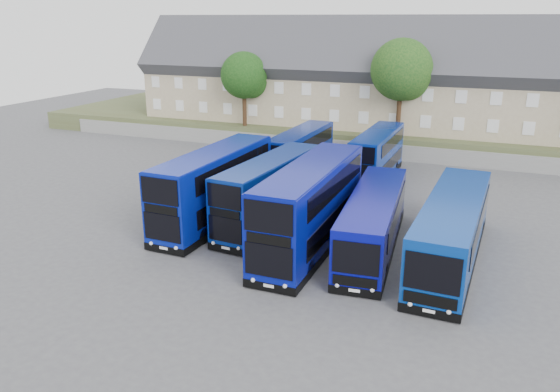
{
  "coord_description": "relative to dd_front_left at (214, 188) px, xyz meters",
  "views": [
    {
      "loc": [
        10.63,
        -26.84,
        12.88
      ],
      "look_at": [
        -1.42,
        3.47,
        2.2
      ],
      "focal_mm": 35.0,
      "sensor_mm": 36.0,
      "label": 1
    }
  ],
  "objects": [
    {
      "name": "dd_front_mid",
      "position": [
        3.59,
        0.81,
        -0.19
      ],
      "size": [
        3.48,
        11.05,
        4.32
      ],
      "rotation": [
        0.0,
        0.0,
        -0.09
      ],
      "color": "navy",
      "rests_on": "ground"
    },
    {
      "name": "coach_east_b",
      "position": [
        15.02,
        -0.86,
        -0.53
      ],
      "size": [
        3.34,
        13.43,
        3.64
      ],
      "rotation": [
        0.0,
        0.0,
        -0.04
      ],
      "color": "navy",
      "rests_on": "ground"
    },
    {
      "name": "retaining_wall",
      "position": [
        5.89,
        20.87,
        -1.57
      ],
      "size": [
        70.0,
        0.4,
        1.5
      ],
      "primitive_type": "cube",
      "color": "slate",
      "rests_on": "ground"
    },
    {
      "name": "dd_rear_right",
      "position": [
        7.78,
        13.64,
        -0.34
      ],
      "size": [
        2.58,
        10.19,
        4.02
      ],
      "rotation": [
        0.0,
        0.0,
        -0.03
      ],
      "color": "navy",
      "rests_on": "ground"
    },
    {
      "name": "ground",
      "position": [
        5.89,
        -3.13,
        -2.32
      ],
      "size": [
        120.0,
        120.0,
        0.0
      ],
      "primitive_type": "plane",
      "color": "#4B4A50",
      "rests_on": "ground"
    },
    {
      "name": "tree_west",
      "position": [
        -7.96,
        21.97,
        4.73
      ],
      "size": [
        4.8,
        4.8,
        7.65
      ],
      "color": "#382314",
      "rests_on": "earth_bank"
    },
    {
      "name": "dd_front_left",
      "position": [
        0.0,
        0.0,
        0.0
      ],
      "size": [
        3.11,
        11.93,
        4.71
      ],
      "rotation": [
        0.0,
        0.0,
        -0.03
      ],
      "color": "#081994",
      "rests_on": "ground"
    },
    {
      "name": "dd_front_right",
      "position": [
        7.2,
        -1.76,
        0.1
      ],
      "size": [
        2.93,
        12.39,
        4.92
      ],
      "rotation": [
        0.0,
        0.0,
        -0.01
      ],
      "color": "#071188",
      "rests_on": "ground"
    },
    {
      "name": "earth_bank",
      "position": [
        5.89,
        30.87,
        -1.32
      ],
      "size": [
        80.0,
        20.0,
        2.0
      ],
      "primitive_type": "cube",
      "color": "#4A4F2C",
      "rests_on": "ground"
    },
    {
      "name": "terrace_row",
      "position": [
        8.9,
        26.87,
        4.28
      ],
      "size": [
        60.0,
        10.4,
        11.2
      ],
      "color": "tan",
      "rests_on": "earth_bank"
    },
    {
      "name": "coach_east_a",
      "position": [
        10.67,
        -0.73,
        -0.67
      ],
      "size": [
        3.58,
        12.46,
        3.36
      ],
      "rotation": [
        0.0,
        0.0,
        0.08
      ],
      "color": "#070A8A",
      "rests_on": "ground"
    },
    {
      "name": "tree_mid",
      "position": [
        8.04,
        22.47,
        5.75
      ],
      "size": [
        5.76,
        5.76,
        9.18
      ],
      "color": "#382314",
      "rests_on": "earth_bank"
    },
    {
      "name": "dd_rear_left",
      "position": [
        1.79,
        11.63,
        -0.33
      ],
      "size": [
        2.66,
        10.24,
        4.04
      ],
      "rotation": [
        0.0,
        0.0,
        -0.03
      ],
      "color": "navy",
      "rests_on": "ground"
    }
  ]
}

